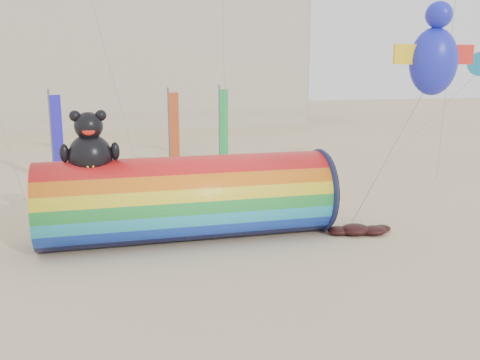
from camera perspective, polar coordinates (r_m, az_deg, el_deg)
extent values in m
plane|color=#CCB58C|center=(18.14, -0.32, -8.48)|extent=(160.00, 160.00, 0.00)
cube|color=#B7AD99|center=(63.04, -22.58, 14.42)|extent=(60.00, 15.00, 20.00)
cube|color=#28303D|center=(55.60, -23.65, 15.30)|extent=(59.50, 0.12, 17.00)
cylinder|color=red|center=(19.93, -5.58, -1.94)|extent=(10.74, 3.13, 3.13)
torus|color=#0F1438|center=(21.37, 8.48, -1.06)|extent=(0.21, 3.28, 3.28)
cylinder|color=black|center=(21.42, 8.79, -1.04)|extent=(0.05, 3.10, 3.10)
ellipsoid|color=black|center=(19.35, -15.68, 2.39)|extent=(1.53, 1.37, 1.61)
ellipsoid|color=yellow|center=(18.88, -15.68, 1.89)|extent=(0.79, 0.34, 0.69)
sphere|color=black|center=(19.21, -15.86, 5.55)|extent=(0.98, 0.98, 0.98)
sphere|color=black|center=(19.19, -17.21, 6.54)|extent=(0.39, 0.39, 0.39)
sphere|color=black|center=(19.18, -14.63, 6.68)|extent=(0.39, 0.39, 0.39)
ellipsoid|color=red|center=(18.83, -15.85, 5.02)|extent=(0.43, 0.16, 0.28)
ellipsoid|color=black|center=(19.27, -18.24, 2.74)|extent=(0.32, 0.32, 0.64)
ellipsoid|color=black|center=(19.24, -13.18, 3.01)|extent=(0.32, 0.32, 0.64)
imported|color=#515558|center=(21.34, 9.47, -2.96)|extent=(0.78, 0.71, 1.80)
ellipsoid|color=#350C09|center=(21.13, 12.18, -5.18)|extent=(1.17, 0.99, 0.41)
ellipsoid|color=#350C09|center=(21.30, 14.11, -5.23)|extent=(0.99, 0.84, 0.34)
ellipsoid|color=#350C09|center=(21.02, 10.52, -5.34)|extent=(0.91, 0.77, 0.32)
ellipsoid|color=#350C09|center=(21.63, 12.41, -4.98)|extent=(0.78, 0.66, 0.27)
ellipsoid|color=#350C09|center=(21.80, 14.88, -5.00)|extent=(0.73, 0.62, 0.25)
cylinder|color=#59595E|center=(30.26, -19.46, 4.19)|extent=(0.10, 0.10, 5.20)
cube|color=#221AC6|center=(30.23, -18.88, 4.32)|extent=(0.56, 0.06, 4.50)
cylinder|color=#59595E|center=(31.41, -7.57, 5.03)|extent=(0.10, 0.10, 5.20)
cube|color=#BC431A|center=(31.44, -7.01, 5.15)|extent=(0.56, 0.06, 4.50)
cylinder|color=#59595E|center=(35.99, -2.21, 6.00)|extent=(0.10, 0.10, 5.20)
cube|color=green|center=(36.05, -1.73, 6.10)|extent=(0.56, 0.06, 4.50)
ellipsoid|color=#1B22C2|center=(18.01, 19.94, 11.79)|extent=(1.56, 1.21, 2.08)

